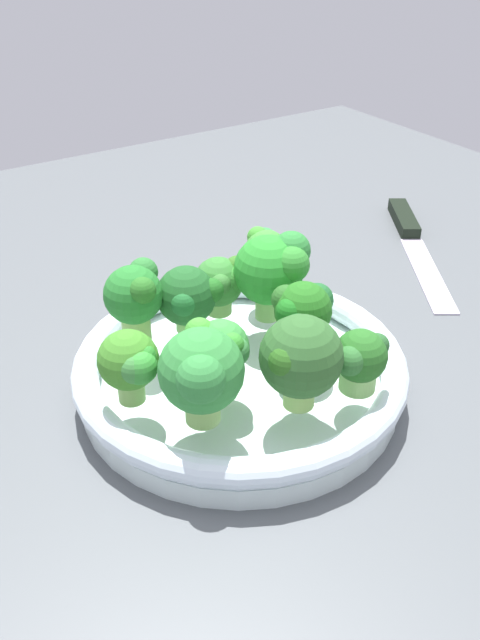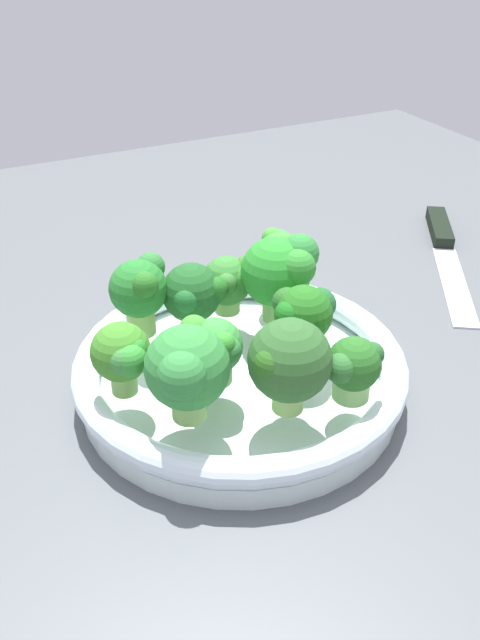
{
  "view_description": "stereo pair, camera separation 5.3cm",
  "coord_description": "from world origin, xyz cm",
  "views": [
    {
      "loc": [
        -25.63,
        -36.76,
        35.64
      ],
      "look_at": [
        -1.0,
        0.8,
        7.07
      ],
      "focal_mm": 37.96,
      "sensor_mm": 36.0,
      "label": 1
    },
    {
      "loc": [
        -21.02,
        -39.41,
        35.64
      ],
      "look_at": [
        -1.0,
        0.8,
        7.07
      ],
      "focal_mm": 37.96,
      "sensor_mm": 36.0,
      "label": 2
    }
  ],
  "objects": [
    {
      "name": "ground_plane",
      "position": [
        0.0,
        0.0,
        -1.25
      ],
      "size": [
        130.0,
        130.0,
        2.5
      ],
      "primitive_type": "cube",
      "color": "#51565A"
    },
    {
      "name": "bowl",
      "position": [
        -1.0,
        0.8,
        2.08
      ],
      "size": [
        27.31,
        27.31,
        4.07
      ],
      "color": "silver",
      "rests_on": "ground_plane"
    },
    {
      "name": "broccoli_floret_0",
      "position": [
        -4.45,
        -1.9,
        7.2
      ],
      "size": [
        4.45,
        4.62,
        5.46
      ],
      "color": "#86B45E",
      "rests_on": "bowl"
    },
    {
      "name": "broccoli_floret_1",
      "position": [
        6.81,
        8.31,
        7.85
      ],
      "size": [
        4.0,
        4.29,
        5.8
      ],
      "color": "#8EC665",
      "rests_on": "bowl"
    },
    {
      "name": "broccoli_floret_2",
      "position": [
        0.99,
        6.65,
        7.15
      ],
      "size": [
        4.9,
        4.65,
        5.22
      ],
      "color": "#8EC363",
      "rests_on": "bowl"
    },
    {
      "name": "broccoli_floret_3",
      "position": [
        3.28,
        -1.62,
        7.81
      ],
      "size": [
        5.58,
        4.64,
        6.08
      ],
      "color": "#82C457",
      "rests_on": "bowl"
    },
    {
      "name": "broccoli_floret_4",
      "position": [
        -2.84,
        5.72,
        7.37
      ],
      "size": [
        5.27,
        5.03,
        5.83
      ],
      "color": "#90D168",
      "rests_on": "bowl"
    },
    {
      "name": "broccoli_floret_5",
      "position": [
        -10.94,
        -0.29,
        7.57
      ],
      "size": [
        4.42,
        5.17,
        5.77
      ],
      "color": "#8ABF5D",
      "rests_on": "bowl"
    },
    {
      "name": "broccoli_floret_6",
      "position": [
        -7.88,
        -4.9,
        8.33
      ],
      "size": [
        5.95,
        6.47,
        7.25
      ],
      "color": "#91C263",
      "rests_on": "bowl"
    },
    {
      "name": "broccoli_floret_7",
      "position": [
        -1.06,
        -6.94,
        8.26
      ],
      "size": [
        5.95,
        6.35,
        7.21
      ],
      "color": "#9FD268",
      "rests_on": "bowl"
    },
    {
      "name": "broccoli_floret_8",
      "position": [
        4.25,
        3.52,
        8.93
      ],
      "size": [
        6.52,
        6.43,
        7.82
      ],
      "color": "#80B85C",
      "rests_on": "bowl"
    },
    {
      "name": "broccoli_floret_9",
      "position": [
        3.63,
        -8.09,
        6.82
      ],
      "size": [
        4.81,
        4.01,
        4.95
      ],
      "color": "#91D06D",
      "rests_on": "bowl"
    },
    {
      "name": "broccoli_floret_10",
      "position": [
        -7.01,
        7.0,
        8.2
      ],
      "size": [
        5.21,
        5.2,
        6.65
      ],
      "color": "#8FBF5A",
      "rests_on": "bowl"
    },
    {
      "name": "knife",
      "position": [
        32.18,
        13.76,
        0.55
      ],
      "size": [
        16.68,
        23.51,
        1.5
      ],
      "color": "silver",
      "rests_on": "ground_plane"
    }
  ]
}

